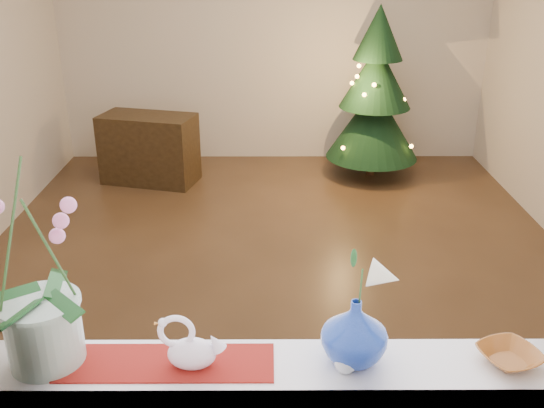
% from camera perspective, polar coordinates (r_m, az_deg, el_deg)
% --- Properties ---
extents(ground, '(5.00, 5.00, 0.00)m').
position_cam_1_polar(ground, '(4.54, 0.33, -5.57)').
color(ground, '#3A2718').
rests_on(ground, ground).
extents(wall_back, '(4.50, 0.10, 2.70)m').
position_cam_1_polar(wall_back, '(6.54, 0.14, 15.80)').
color(wall_back, beige).
rests_on(wall_back, ground).
extents(wall_front, '(4.50, 0.10, 2.70)m').
position_cam_1_polar(wall_front, '(1.70, 1.24, -5.95)').
color(wall_front, beige).
rests_on(wall_front, ground).
extents(windowsill, '(2.20, 0.26, 0.04)m').
position_cam_1_polar(windowsill, '(2.06, 1.04, -15.20)').
color(windowsill, white).
rests_on(windowsill, window_apron).
extents(window_frame, '(2.22, 0.06, 1.60)m').
position_cam_1_polar(window_frame, '(1.59, 1.32, 5.70)').
color(window_frame, white).
rests_on(window_frame, windowsill).
extents(runner, '(0.70, 0.20, 0.01)m').
position_cam_1_polar(runner, '(2.07, -9.88, -14.51)').
color(runner, maroon).
rests_on(runner, windowsill).
extents(orchid_pot, '(0.34, 0.34, 0.76)m').
position_cam_1_polar(orchid_pot, '(1.99, -21.72, -4.79)').
color(orchid_pot, beige).
rests_on(orchid_pot, windowsill).
extents(swan, '(0.22, 0.11, 0.18)m').
position_cam_1_polar(swan, '(1.99, -7.61, -12.84)').
color(swan, white).
rests_on(swan, windowsill).
extents(blue_vase, '(0.32, 0.32, 0.26)m').
position_cam_1_polar(blue_vase, '(2.00, 7.81, -11.39)').
color(blue_vase, navy).
rests_on(blue_vase, windowsill).
extents(lily, '(0.14, 0.08, 0.20)m').
position_cam_1_polar(lily, '(1.88, 8.18, -5.67)').
color(lily, white).
rests_on(lily, blue_vase).
extents(paperweight, '(0.10, 0.10, 0.07)m').
position_cam_1_polar(paperweight, '(2.00, 6.96, -14.55)').
color(paperweight, silver).
rests_on(paperweight, windowsill).
extents(amber_dish, '(0.21, 0.21, 0.04)m').
position_cam_1_polar(amber_dish, '(2.18, 21.41, -13.29)').
color(amber_dish, brown).
rests_on(amber_dish, windowsill).
extents(xmas_tree, '(1.03, 1.03, 1.69)m').
position_cam_1_polar(xmas_tree, '(6.13, 9.68, 10.21)').
color(xmas_tree, black).
rests_on(xmas_tree, ground).
extents(side_table, '(0.99, 0.67, 0.68)m').
position_cam_1_polar(side_table, '(6.12, -11.48, 5.11)').
color(side_table, black).
rests_on(side_table, ground).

